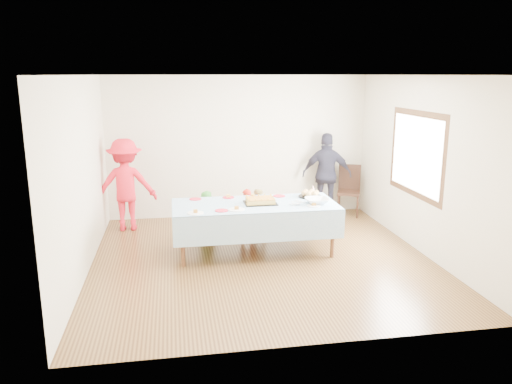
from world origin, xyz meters
TOP-DOWN VIEW (x-y plane):
  - ground at (0.00, 0.00)m, footprint 5.00×5.00m
  - room_walls at (0.05, 0.00)m, footprint 5.04×5.04m
  - party_table at (-0.05, 0.32)m, footprint 2.50×1.10m
  - birthday_cake at (0.03, 0.32)m, footprint 0.49×0.38m
  - rolls_tray at (0.89, 0.59)m, footprint 0.37×0.37m
  - punch_bowl at (0.88, 0.16)m, footprint 0.36×0.36m
  - party_hat at (1.00, 0.78)m, footprint 0.09×0.09m
  - fork_pile at (0.58, 0.12)m, footprint 0.24×0.18m
  - plate_red_far_a at (-0.94, 0.74)m, footprint 0.19×0.19m
  - plate_red_far_b at (-0.41, 0.76)m, footprint 0.18×0.18m
  - plate_red_far_c at (-0.02, 0.72)m, footprint 0.19×0.19m
  - plate_red_far_d at (0.41, 0.72)m, footprint 0.19×0.19m
  - plate_red_near at (-0.60, -0.01)m, footprint 0.19×0.19m
  - plate_white_left at (-0.98, -0.08)m, footprint 0.23×0.23m
  - plate_white_mid at (-0.38, 0.01)m, footprint 0.24×0.24m
  - plate_white_right at (0.80, 0.03)m, footprint 0.21×0.21m
  - dining_chair at (2.13, 2.15)m, footprint 0.56×0.56m
  - toddler_left at (-0.08, 0.99)m, footprint 0.35×0.26m
  - toddler_mid at (-0.74, 1.11)m, footprint 0.43×0.32m
  - toddler_right at (0.12, 1.12)m, footprint 0.41×0.32m
  - adult_left at (-2.10, 1.87)m, footprint 1.06×0.62m
  - adult_right at (1.68, 2.20)m, footprint 1.02×0.66m

SIDE VIEW (x-z plane):
  - ground at x=0.00m, z-range 0.00..0.00m
  - toddler_mid at x=-0.74m, z-range 0.00..0.82m
  - toddler_right at x=0.12m, z-range 0.00..0.82m
  - toddler_left at x=-0.08m, z-range 0.00..0.86m
  - dining_chair at x=2.13m, z-range 0.06..1.04m
  - party_table at x=-0.05m, z-range 0.33..1.11m
  - plate_red_far_a at x=-0.94m, z-range 0.78..0.79m
  - plate_red_far_b at x=-0.41m, z-range 0.78..0.79m
  - plate_red_far_c at x=-0.02m, z-range 0.78..0.79m
  - plate_red_far_d at x=0.41m, z-range 0.78..0.79m
  - plate_red_near at x=-0.60m, z-range 0.78..0.79m
  - plate_white_left at x=-0.98m, z-range 0.78..0.79m
  - plate_white_mid at x=-0.38m, z-range 0.78..0.79m
  - plate_white_right at x=0.80m, z-range 0.78..0.79m
  - adult_right at x=1.68m, z-range 0.00..1.62m
  - fork_pile at x=0.58m, z-range 0.78..0.85m
  - adult_left at x=-2.10m, z-range 0.00..1.63m
  - birthday_cake at x=0.03m, z-range 0.78..0.86m
  - punch_bowl at x=0.88m, z-range 0.78..0.87m
  - rolls_tray at x=0.89m, z-range 0.77..0.88m
  - party_hat at x=1.00m, z-range 0.78..0.94m
  - room_walls at x=0.05m, z-range 0.41..3.13m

